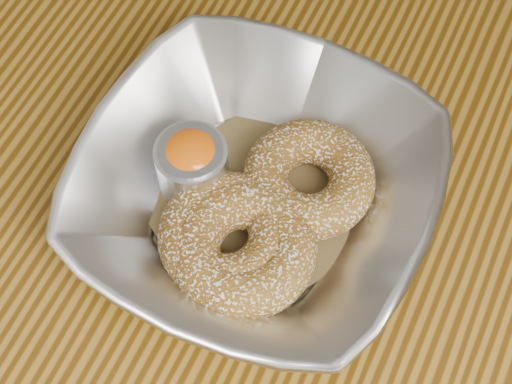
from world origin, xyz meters
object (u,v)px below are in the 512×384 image
at_px(donut_front, 243,248).
at_px(donut_extra, 228,236).
at_px(donut_back, 309,179).
at_px(ramekin, 192,164).
at_px(table, 210,241).
at_px(serving_bowl, 256,192).

bearing_deg(donut_front, donut_extra, 163.59).
bearing_deg(donut_back, ramekin, -159.62).
height_order(table, donut_front, donut_front).
distance_m(table, donut_front, 0.14).
height_order(serving_bowl, donut_extra, serving_bowl).
height_order(donut_back, donut_front, donut_front).
xyz_separation_m(table, serving_bowl, (0.04, -0.00, 0.13)).
relative_size(serving_bowl, donut_extra, 2.57).
bearing_deg(table, donut_extra, -43.74).
height_order(table, ramekin, ramekin).
relative_size(table, ramekin, 22.48).
distance_m(serving_bowl, donut_back, 0.04).
relative_size(donut_front, ramekin, 1.92).
bearing_deg(donut_front, ramekin, 145.72).
distance_m(table, serving_bowl, 0.14).
distance_m(serving_bowl, ramekin, 0.05).
height_order(serving_bowl, donut_back, serving_bowl).
bearing_deg(serving_bowl, table, 178.55).
distance_m(donut_front, ramekin, 0.07).
xyz_separation_m(table, donut_front, (0.05, -0.04, 0.13)).
bearing_deg(table, donut_front, -38.37).
xyz_separation_m(serving_bowl, ramekin, (-0.05, -0.00, 0.00)).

